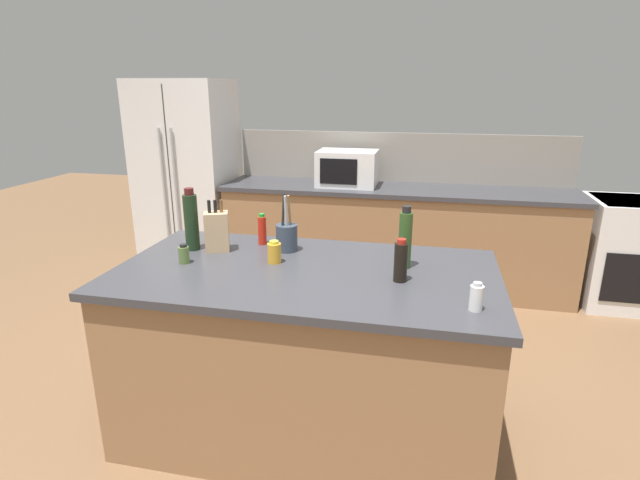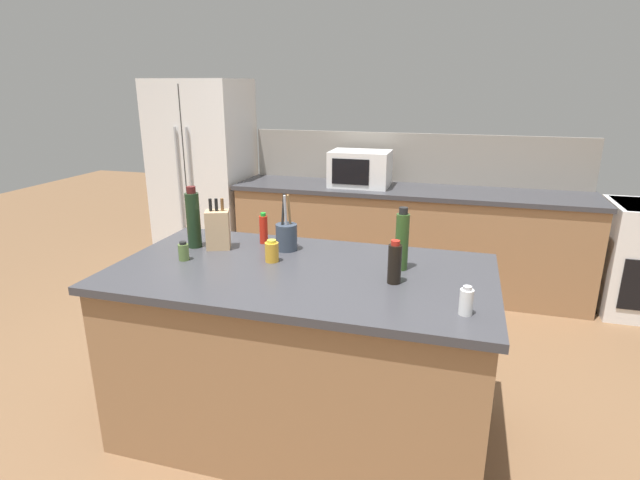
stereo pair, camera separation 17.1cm
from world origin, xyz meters
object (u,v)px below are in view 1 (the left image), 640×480
salt_shaker (476,297)px  range_oven (632,253)px  knife_block (217,231)px  olive_oil_bottle (405,239)px  wine_bottle (191,221)px  hot_sauce_bottle (262,230)px  honey_jar (274,252)px  utensil_crock (287,236)px  soy_sauce_bottle (401,261)px  refrigerator (188,178)px  spice_jar_oregano (184,254)px  microwave (347,168)px

salt_shaker → range_oven: bearing=59.0°
knife_block → olive_oil_bottle: (1.04, -0.05, 0.04)m
wine_bottle → olive_oil_bottle: (1.18, -0.03, -0.01)m
knife_block → range_oven: bearing=13.6°
hot_sauce_bottle → honey_jar: (0.16, -0.29, -0.03)m
utensil_crock → soy_sauce_bottle: size_ratio=1.53×
refrigerator → soy_sauce_bottle: refrigerator is taller
wine_bottle → soy_sauce_bottle: size_ratio=1.68×
knife_block → salt_shaker: bearing=-41.4°
refrigerator → olive_oil_bottle: 3.09m
knife_block → wine_bottle: wine_bottle is taller
refrigerator → honey_jar: refrigerator is taller
spice_jar_oregano → range_oven: bearing=37.2°
soy_sauce_bottle → microwave: bearing=105.7°
refrigerator → utensil_crock: 2.54m
refrigerator → knife_block: size_ratio=6.50×
range_oven → spice_jar_oregano: (-2.95, -2.24, 0.52)m
utensil_crock → soy_sauce_bottle: bearing=-26.3°
microwave → wine_bottle: bearing=-105.1°
microwave → knife_block: bearing=-101.3°
honey_jar → salt_shaker: size_ratio=0.96×
microwave → soy_sauce_bottle: size_ratio=2.55×
knife_block → soy_sauce_bottle: (1.03, -0.24, -0.01)m
knife_block → spice_jar_oregano: knife_block is taller
salt_shaker → refrigerator: bearing=135.2°
olive_oil_bottle → range_oven: bearing=48.4°
range_oven → soy_sauce_bottle: soy_sauce_bottle is taller
olive_oil_bottle → knife_block: bearing=177.5°
hot_sauce_bottle → olive_oil_bottle: size_ratio=0.57×
utensil_crock → wine_bottle: (-0.53, -0.09, 0.08)m
refrigerator → olive_oil_bottle: size_ratio=5.87×
knife_block → soy_sauce_bottle: bearing=-34.4°
knife_block → spice_jar_oregano: size_ratio=2.82×
knife_block → olive_oil_bottle: olive_oil_bottle is taller
range_oven → wine_bottle: 3.68m
range_oven → wine_bottle: wine_bottle is taller
hot_sauce_bottle → salt_shaker: (1.15, -0.66, -0.03)m
utensil_crock → salt_shaker: bearing=-30.5°
hot_sauce_bottle → soy_sauce_bottle: (0.82, -0.40, 0.01)m
salt_shaker → wine_bottle: wine_bottle is taller
range_oven → salt_shaker: 2.97m
hot_sauce_bottle → wine_bottle: wine_bottle is taller
knife_block → honey_jar: 0.40m
honey_jar → microwave: bearing=89.2°
knife_block → salt_shaker: size_ratio=2.36×
olive_oil_bottle → spice_jar_oregano: bearing=-170.7°
salt_shaker → soy_sauce_bottle: soy_sauce_bottle is taller
knife_block → utensil_crock: (0.38, 0.08, -0.03)m
knife_block → microwave: bearing=57.3°
knife_block → salt_shaker: knife_block is taller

